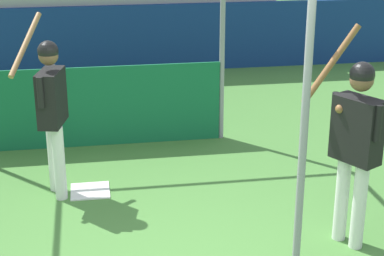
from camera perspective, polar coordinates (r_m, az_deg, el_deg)
The scene contains 5 objects.
outfield_wall at distance 12.25m, azimuth -6.13°, elevation 7.85°, with size 24.00×0.12×1.27m.
batting_cage at distance 7.80m, azimuth -9.09°, elevation 5.00°, with size 3.60×3.40×2.82m.
home_plate at distance 7.45m, azimuth -9.04°, elevation -5.54°, with size 0.44×0.44×0.02m.
player_batter at distance 7.09m, azimuth -12.39°, elevation 2.14°, with size 0.60×1.01×1.95m.
player_waiting at distance 6.08m, azimuth 14.32°, elevation -0.75°, with size 0.65×0.64×2.08m.
Camera 1 is at (-0.68, -4.74, 3.18)m, focal length 60.00 mm.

